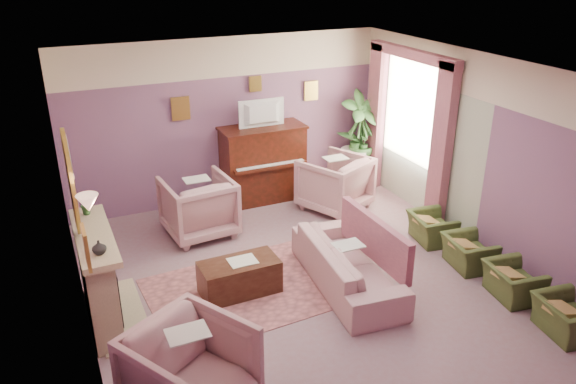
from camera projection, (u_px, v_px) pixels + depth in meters
name	position (u px, v px, depth m)	size (l,w,h in m)	color
floor	(305.00, 279.00, 7.55)	(5.50, 6.00, 0.01)	gray
ceiling	(308.00, 71.00, 6.44)	(5.50, 6.00, 0.01)	white
wall_back	(228.00, 121.00, 9.50)	(5.50, 0.02, 2.80)	#684B76
wall_front	(471.00, 314.00, 4.49)	(5.50, 0.02, 2.80)	#684B76
wall_left	(74.00, 225.00, 5.95)	(0.02, 6.00, 2.80)	#684B76
wall_right	(478.00, 153.00, 8.04)	(0.02, 6.00, 2.80)	#684B76
picture_rail_band	(225.00, 57.00, 9.06)	(5.50, 0.01, 0.65)	beige
stripe_panel	(420.00, 147.00, 9.25)	(0.01, 3.00, 2.15)	#ADB59A
fireplace_surround	(98.00, 280.00, 6.52)	(0.30, 1.40, 1.10)	tan
fireplace_inset	(108.00, 289.00, 6.61)	(0.18, 0.72, 0.68)	black
fire_ember	(114.00, 301.00, 6.70)	(0.06, 0.54, 0.10)	#FF5E11
mantel_shelf	(94.00, 236.00, 6.30)	(0.40, 1.55, 0.07)	tan
hearth	(121.00, 314.00, 6.81)	(0.55, 1.50, 0.02)	tan
mirror_frame	(71.00, 182.00, 5.98)	(0.04, 0.72, 1.20)	#B6953A
mirror_glass	(73.00, 182.00, 5.98)	(0.01, 0.60, 1.06)	white
sconce_shade	(88.00, 203.00, 5.06)	(0.20, 0.20, 0.16)	#FFBE98
piano	(263.00, 164.00, 9.72)	(1.40, 0.60, 1.30)	#3B150B
piano_keyshelf	(271.00, 167.00, 9.40)	(1.30, 0.12, 0.06)	#3B150B
piano_keys	(271.00, 165.00, 9.38)	(1.20, 0.08, 0.02)	silver
piano_top	(262.00, 128.00, 9.46)	(1.45, 0.65, 0.04)	#3B150B
television	(263.00, 112.00, 9.30)	(0.80, 0.12, 0.48)	black
print_back_left	(181.00, 109.00, 9.03)	(0.30, 0.03, 0.38)	#B6953A
print_back_right	(311.00, 91.00, 9.90)	(0.26, 0.03, 0.34)	#B6953A
print_back_mid	(255.00, 84.00, 9.42)	(0.22, 0.03, 0.26)	#B6953A
print_left_wall	(86.00, 248.00, 4.84)	(0.03, 0.28, 0.36)	#B6953A
window_blind	(412.00, 107.00, 9.20)	(0.03, 1.40, 1.80)	beige
curtain_left	(442.00, 147.00, 8.56)	(0.16, 0.34, 2.60)	#8F4B59
curtain_right	(376.00, 117.00, 10.09)	(0.16, 0.34, 2.60)	#8F4B59
pelmet	(413.00, 54.00, 8.82)	(0.16, 2.20, 0.16)	#8F4B59
mantel_plant	(87.00, 204.00, 6.69)	(0.16, 0.16, 0.28)	#33652D
mantel_vase	(99.00, 247.00, 5.84)	(0.16, 0.16, 0.16)	beige
area_rug	(248.00, 289.00, 7.31)	(2.50, 1.80, 0.01)	#965455
coffee_table	(239.00, 277.00, 7.18)	(1.00, 0.50, 0.45)	#381D12
table_paper	(243.00, 261.00, 7.10)	(0.35, 0.28, 0.01)	silver
sofa	(347.00, 257.00, 7.27)	(0.69, 2.08, 0.84)	#BE8E8E
sofa_throw	(375.00, 238.00, 7.35)	(0.10, 1.57, 0.58)	#8F4B59
floral_armchair_left	(198.00, 204.00, 8.56)	(0.99, 0.99, 1.03)	#BE8E8E
floral_armchair_right	(335.00, 181.00, 9.40)	(0.99, 0.99, 1.03)	#BE8E8E
floral_armchair_front	(191.00, 368.00, 5.20)	(0.99, 0.99, 1.03)	#BE8E8E
olive_chair_a	(568.00, 312.00, 6.38)	(0.47, 0.67, 0.58)	#415124
olive_chair_b	(514.00, 277.00, 7.07)	(0.47, 0.67, 0.58)	#415124
olive_chair_c	(469.00, 248.00, 7.75)	(0.47, 0.67, 0.58)	#415124
olive_chair_d	(432.00, 224.00, 8.43)	(0.47, 0.67, 0.58)	#415124
side_table	(354.00, 167.00, 10.45)	(0.52, 0.52, 0.70)	beige
side_plant_big	(356.00, 140.00, 10.24)	(0.30, 0.30, 0.34)	#33652D
side_plant_small	(364.00, 143.00, 10.21)	(0.16, 0.16, 0.28)	#33652D
palm_pot	(358.00, 176.00, 10.52)	(0.34, 0.34, 0.34)	brown
palm_plant	(361.00, 130.00, 10.16)	(0.76, 0.76, 1.44)	#33652D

